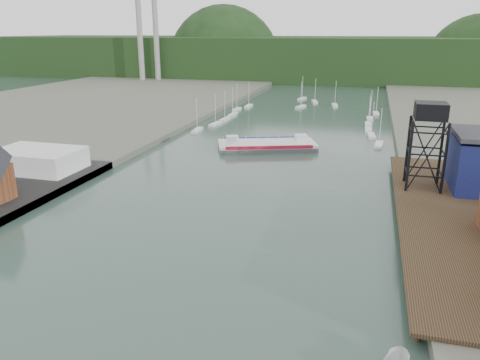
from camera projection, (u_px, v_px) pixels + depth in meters
The scene contains 7 objects.
east_pier at pixel (441, 214), 76.36m from camera, with size 14.00×70.00×2.45m.
white_shed at pixel (38, 160), 101.01m from camera, with size 18.00×12.00×4.50m, color silver.
lift_tower at pixel (430, 116), 84.58m from camera, with size 6.50×6.50×16.00m.
marina_sailboats at pixel (301, 116), 171.97m from camera, with size 57.71×92.65×0.90m.
smokestacks at pixel (148, 31), 276.19m from camera, with size 11.20×8.20×60.00m.
distant_hills at pixel (331, 61), 319.32m from camera, with size 500.00×120.00×80.00m.
chain_ferry at pixel (267, 145), 125.61m from camera, with size 27.79×18.66×3.72m.
Camera 1 is at (24.32, -32.21, 30.57)m, focal length 35.00 mm.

